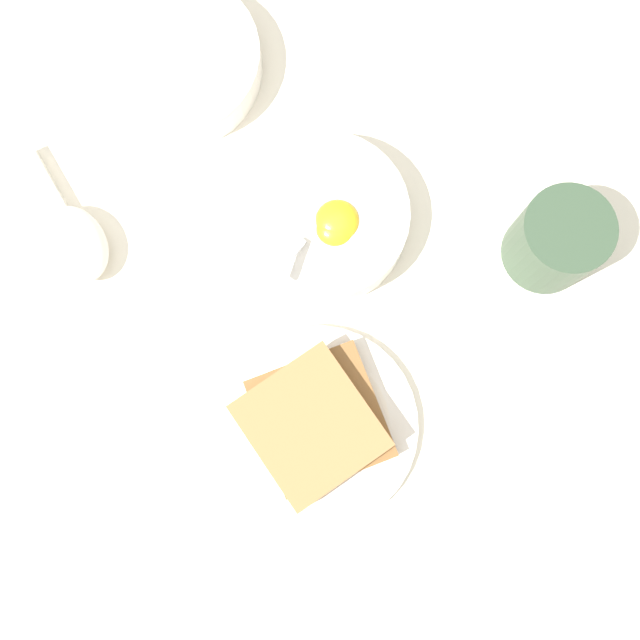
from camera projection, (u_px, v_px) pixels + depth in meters
ground_plane at (318, 233)px, 0.69m from camera, size 3.00×3.00×0.00m
egg_bowl at (323, 219)px, 0.67m from camera, size 0.15×0.15×0.07m
toast_plate at (317, 425)px, 0.66m from camera, size 0.18×0.18×0.01m
toast_sandwich at (315, 422)px, 0.64m from camera, size 0.13×0.12×0.03m
soup_spoon at (71, 236)px, 0.68m from camera, size 0.15×0.07×0.03m
congee_bowl at (174, 61)px, 0.70m from camera, size 0.16×0.16×0.04m
drinking_cup at (557, 240)px, 0.65m from camera, size 0.08×0.08×0.08m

